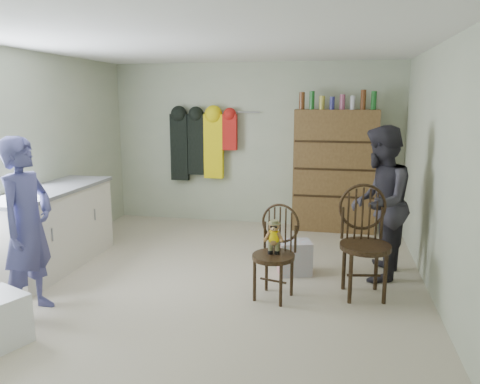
% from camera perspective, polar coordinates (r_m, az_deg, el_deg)
% --- Properties ---
extents(ground_plane, '(5.00, 5.00, 0.00)m').
position_cam_1_polar(ground_plane, '(5.24, -3.17, -10.56)').
color(ground_plane, beige).
rests_on(ground_plane, ground).
extents(room_walls, '(5.00, 5.00, 5.00)m').
position_cam_1_polar(room_walls, '(5.39, -1.91, 7.34)').
color(room_walls, '#B3B99B').
rests_on(room_walls, ground).
extents(counter, '(0.64, 1.86, 0.94)m').
position_cam_1_polar(counter, '(5.88, -21.98, -4.10)').
color(counter, silver).
rests_on(counter, ground).
extents(chair_front, '(0.51, 0.51, 0.93)m').
position_cam_1_polar(chair_front, '(4.64, 4.35, -6.58)').
color(chair_front, '#392514').
rests_on(chair_front, ground).
extents(chair_far, '(0.57, 0.57, 1.12)m').
position_cam_1_polar(chair_far, '(4.83, 14.89, -5.32)').
color(chair_far, '#392514').
rests_on(chair_far, ground).
extents(striped_bag, '(0.42, 0.37, 0.38)m').
position_cam_1_polar(striped_bag, '(5.36, 6.66, -7.94)').
color(striped_bag, '#E57872').
rests_on(striped_bag, ground).
extents(person_left, '(0.40, 0.60, 1.63)m').
position_cam_1_polar(person_left, '(4.63, -24.49, -3.90)').
color(person_left, '#464781').
rests_on(person_left, ground).
extents(person_right, '(0.79, 0.93, 1.68)m').
position_cam_1_polar(person_right, '(5.27, 16.60, -1.34)').
color(person_right, '#2D2B33').
rests_on(person_right, ground).
extents(dresser, '(1.20, 0.39, 2.08)m').
position_cam_1_polar(dresser, '(7.07, 11.45, 2.63)').
color(dresser, brown).
rests_on(dresser, ground).
extents(coat_rack, '(1.42, 0.12, 1.09)m').
position_cam_1_polar(coat_rack, '(7.41, -4.79, 5.83)').
color(coat_rack, '#99999E').
rests_on(coat_rack, ground).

